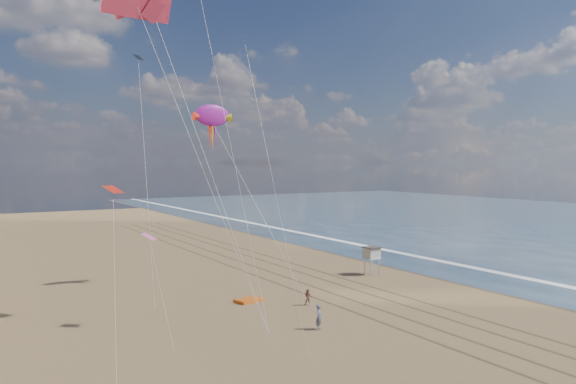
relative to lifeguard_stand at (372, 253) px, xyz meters
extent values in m
plane|color=brown|center=(-10.12, -25.69, -2.40)|extent=(260.00, 260.00, 0.00)
plane|color=#42301E|center=(8.88, 14.31, -2.40)|extent=(260.00, 260.00, 0.00)
plane|color=white|center=(13.08, 14.31, -2.40)|extent=(260.00, 260.00, 0.00)
cube|color=brown|center=(-11.32, 4.31, -2.40)|extent=(0.28, 120.00, 0.01)
cube|color=brown|center=(-8.92, 4.31, -2.40)|extent=(0.28, 120.00, 0.01)
cube|color=brown|center=(-6.12, 4.31, -2.40)|extent=(0.28, 120.00, 0.01)
cube|color=brown|center=(-3.92, 4.31, -2.40)|extent=(0.28, 120.00, 0.01)
cylinder|color=silver|center=(-0.58, -0.58, -1.54)|extent=(0.12, 0.12, 1.73)
cylinder|color=silver|center=(0.58, -0.58, -1.54)|extent=(0.12, 0.12, 1.73)
cylinder|color=silver|center=(-0.58, 0.58, -1.54)|extent=(0.12, 0.12, 1.73)
cylinder|color=silver|center=(0.58, 0.58, -1.54)|extent=(0.12, 0.12, 1.73)
cube|color=silver|center=(0.00, 0.00, -0.53)|extent=(1.53, 1.53, 0.12)
cube|color=silver|center=(0.00, 0.00, 0.04)|extent=(1.44, 1.44, 1.06)
cube|color=#473D38|center=(0.00, 0.00, 0.67)|extent=(1.73, 1.73, 0.10)
cube|color=orange|center=(-17.22, -3.79, -2.27)|extent=(2.64, 1.98, 0.27)
ellipsoid|color=#A51999|center=(-17.11, 4.45, 14.83)|extent=(4.08, 0.77, 2.42)
cone|color=red|center=(-18.56, 4.45, 14.65)|extent=(1.09, 0.91, 0.91)
cone|color=gold|center=(-15.65, 4.45, 14.65)|extent=(1.09, 0.91, 0.91)
cylinder|color=silver|center=(-15.66, -2.64, 5.76)|extent=(0.03, 0.03, 21.81)
imported|color=slate|center=(-16.53, -14.02, -1.46)|extent=(0.82, 0.79, 1.88)
imported|color=brown|center=(-13.39, -7.67, -1.68)|extent=(0.89, 0.88, 1.45)
cube|color=#CF2E45|center=(-27.55, -5.81, 21.86)|extent=(5.50, 1.81, 1.87)
plane|color=black|center=(-23.33, 8.66, 20.71)|extent=(1.39, 1.30, 0.63)
plane|color=blue|center=(-20.11, -8.75, 19.89)|extent=(1.91, 1.88, 0.56)
plane|color=red|center=(-30.72, -10.80, 8.31)|extent=(1.61, 1.58, 0.47)
plane|color=#E3589E|center=(-27.18, -6.92, 4.50)|extent=(1.48, 1.50, 0.50)
camera|label=1|loc=(-39.75, -48.27, 10.06)|focal=35.00mm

